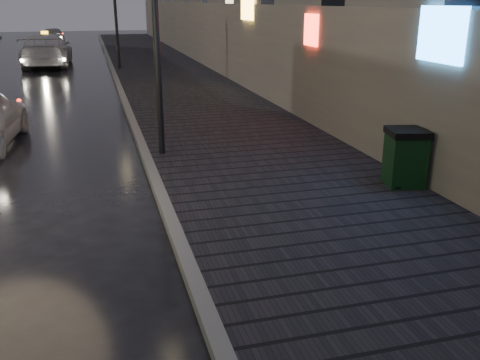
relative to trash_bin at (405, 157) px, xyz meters
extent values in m
plane|color=black|center=(-5.80, -2.71, -0.67)|extent=(120.00, 120.00, 0.00)
cube|color=black|center=(-1.90, 18.29, -0.60)|extent=(4.60, 58.00, 0.15)
cube|color=slate|center=(-4.30, 18.29, -0.60)|extent=(0.20, 58.00, 0.15)
cylinder|color=black|center=(-3.95, 3.29, 1.98)|extent=(0.14, 0.14, 5.00)
cylinder|color=black|center=(-3.95, 19.29, 1.98)|extent=(0.14, 0.14, 5.00)
cube|color=black|center=(0.00, 0.00, -0.07)|extent=(0.75, 0.75, 0.92)
cube|color=black|center=(0.00, 0.00, 0.45)|extent=(0.81, 0.81, 0.12)
imported|color=silver|center=(-7.48, 22.30, 0.16)|extent=(2.49, 5.81, 1.67)
imported|color=#9998A0|center=(-8.01, 38.16, -0.02)|extent=(2.01, 3.98, 1.30)
camera|label=1|loc=(-5.29, -8.07, 2.66)|focal=40.00mm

